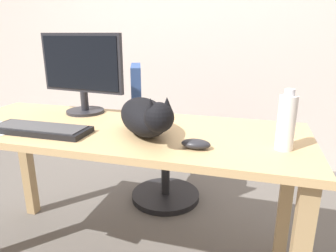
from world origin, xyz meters
The scene contains 8 objects.
back_wall centered at (0.00, 1.51, 1.30)m, with size 6.00×0.04×2.60m, color beige.
desk centered at (0.00, 0.00, 0.63)m, with size 1.67×0.63×0.73m.
office_chair centered at (-0.02, 0.65, 0.42)m, with size 0.51×0.48×0.95m.
monitor centered at (-0.29, 0.20, 0.96)m, with size 0.48×0.20×0.42m.
keyboard centered at (-0.30, -0.16, 0.74)m, with size 0.44×0.15×0.03m.
cat centered at (0.15, -0.06, 0.81)m, with size 0.39×0.52×0.20m.
computer_mouse centered at (0.39, -0.16, 0.75)m, with size 0.11×0.06×0.04m, color #232328.
water_bottle centered at (0.70, -0.08, 0.83)m, with size 0.07×0.07×0.23m.
Camera 1 is at (0.58, -1.21, 1.14)m, focal length 32.60 mm.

